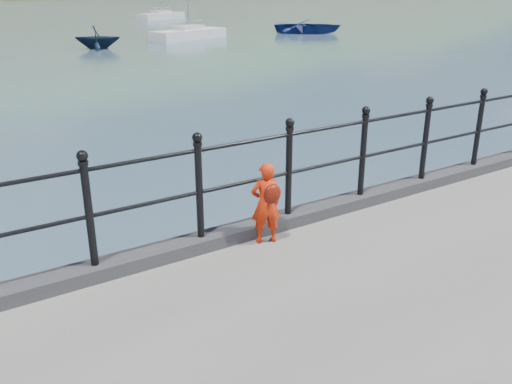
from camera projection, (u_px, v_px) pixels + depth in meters
ground at (241, 302)px, 6.89m from camera, size 600.00×600.00×0.00m
kerb at (247, 230)px, 6.39m from camera, size 60.00×0.30×0.15m
railing at (246, 170)px, 6.12m from camera, size 18.11×0.11×1.20m
far_shore at (17, 54)px, 222.13m from camera, size 830.00×200.00×156.00m
child at (266, 203)px, 6.09m from camera, size 0.40×0.34×0.95m
launch_blue at (308, 26)px, 45.32m from camera, size 6.72×6.64×1.14m
launch_navy at (97, 37)px, 34.06m from camera, size 3.52×3.37×1.44m
sailboat_far at (162, 16)px, 64.30m from camera, size 6.56×4.09×9.11m
sailboat_near at (189, 35)px, 40.35m from camera, size 6.76×3.99×8.96m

